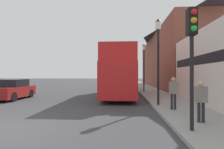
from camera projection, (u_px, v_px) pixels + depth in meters
ground_plane at (96, 87)px, 26.92m from camera, size 144.00×144.00×0.00m
sidewalk at (146, 89)px, 23.49m from camera, size 2.81×108.00×0.14m
brick_terrace_rear at (171, 55)px, 27.39m from camera, size 6.00×24.78×10.07m
tour_bus at (119, 76)px, 15.65m from camera, size 2.58×9.54×4.07m
parked_car_ahead_of_bus at (127, 84)px, 22.64m from camera, size 1.85×3.98×1.49m
parked_car_far_side at (13, 90)px, 13.79m from camera, size 1.89×4.04×1.57m
pedestrian_nearest at (201, 97)px, 6.52m from camera, size 0.41×0.22×1.55m
pedestrian_second at (173, 90)px, 8.96m from camera, size 0.43×0.24×1.65m
traffic_signal at (192, 41)px, 5.53m from camera, size 0.28×0.42×3.89m
lamp_post_nearest at (158, 46)px, 10.39m from camera, size 0.35×0.35×5.15m
lamp_post_second at (144, 59)px, 19.02m from camera, size 0.35×0.35×5.18m
lamp_post_third at (136, 66)px, 27.68m from camera, size 0.35×0.35×4.66m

